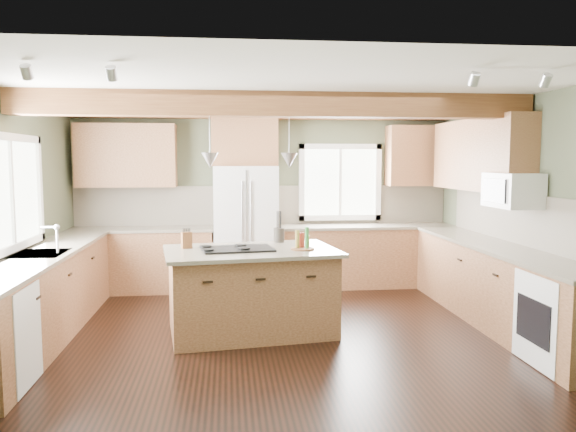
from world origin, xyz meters
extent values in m
plane|color=black|center=(0.00, 0.00, 0.00)|extent=(5.60, 5.60, 0.00)
plane|color=silver|center=(0.00, 0.00, 2.60)|extent=(5.60, 5.60, 0.00)
plane|color=#4B533B|center=(0.00, 2.50, 1.30)|extent=(5.60, 0.00, 5.60)
plane|color=#4B533B|center=(-2.80, 0.00, 1.30)|extent=(0.00, 5.00, 5.00)
plane|color=#4B533B|center=(2.80, 0.00, 1.30)|extent=(0.00, 5.00, 5.00)
cube|color=#5A2E19|center=(0.00, 0.08, 2.47)|extent=(5.55, 0.26, 0.26)
cube|color=#5A2E19|center=(0.00, 2.40, 2.54)|extent=(5.55, 0.20, 0.10)
cube|color=brown|center=(0.00, 2.48, 1.21)|extent=(5.58, 0.03, 0.58)
cube|color=brown|center=(2.78, 0.05, 1.21)|extent=(0.03, 3.70, 0.58)
cube|color=brown|center=(-1.79, 2.20, 0.44)|extent=(2.02, 0.60, 0.88)
cube|color=#4A4236|center=(-1.79, 2.20, 0.90)|extent=(2.06, 0.64, 0.04)
cube|color=brown|center=(1.49, 2.20, 0.44)|extent=(2.62, 0.60, 0.88)
cube|color=#4A4236|center=(1.49, 2.20, 0.90)|extent=(2.66, 0.64, 0.04)
cube|color=brown|center=(-2.50, 0.05, 0.44)|extent=(0.60, 3.70, 0.88)
cube|color=#4A4236|center=(-2.50, 0.05, 0.90)|extent=(0.64, 3.74, 0.04)
cube|color=brown|center=(2.50, 0.05, 0.44)|extent=(0.60, 3.70, 0.88)
cube|color=#4A4236|center=(2.50, 0.05, 0.90)|extent=(0.64, 3.74, 0.04)
cube|color=brown|center=(-1.99, 2.33, 1.95)|extent=(1.40, 0.35, 0.90)
cube|color=brown|center=(-0.30, 2.33, 2.15)|extent=(0.96, 0.35, 0.70)
cube|color=brown|center=(2.62, 0.90, 1.95)|extent=(0.35, 2.20, 0.90)
cube|color=brown|center=(2.30, 2.33, 1.95)|extent=(0.90, 0.35, 0.90)
cube|color=white|center=(-2.78, 0.05, 1.55)|extent=(0.04, 1.60, 1.05)
cube|color=white|center=(1.15, 2.48, 1.55)|extent=(1.10, 0.04, 1.00)
cube|color=#262628|center=(-2.50, 0.05, 0.91)|extent=(0.50, 0.65, 0.03)
cylinder|color=#B2B2B7|center=(-2.32, 0.05, 1.05)|extent=(0.02, 0.02, 0.28)
cube|color=white|center=(2.49, -1.25, 0.43)|extent=(0.60, 0.72, 0.84)
cube|color=white|center=(2.58, -0.05, 1.55)|extent=(0.40, 0.70, 0.38)
cone|color=#B2B2B7|center=(-0.74, 0.02, 1.88)|extent=(0.18, 0.18, 0.16)
cone|color=#B2B2B7|center=(0.12, 0.14, 1.88)|extent=(0.18, 0.18, 0.16)
cube|color=silver|center=(-0.30, 2.12, 0.90)|extent=(0.90, 0.74, 1.80)
cube|color=brown|center=(-0.31, 0.08, 0.44)|extent=(1.85, 1.28, 0.88)
cube|color=#4A4236|center=(-0.31, 0.08, 0.90)|extent=(1.97, 1.41, 0.04)
cube|color=black|center=(-0.45, 0.06, 0.93)|extent=(0.81, 0.59, 0.02)
cube|color=brown|center=(-1.01, 0.22, 1.01)|extent=(0.13, 0.11, 0.18)
cylinder|color=#3A342E|center=(0.04, 0.58, 1.00)|extent=(0.15, 0.15, 0.17)
camera|label=1|loc=(-0.55, -5.94, 1.88)|focal=35.00mm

